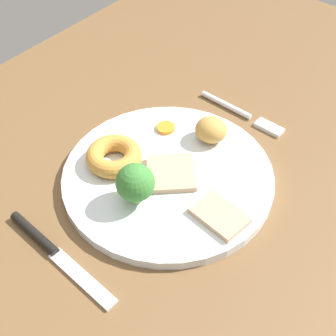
{
  "coord_description": "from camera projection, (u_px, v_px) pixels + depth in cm",
  "views": [
    {
      "loc": [
        36.94,
        27.53,
        52.4
      ],
      "look_at": [
        1.63,
        -0.55,
        6.0
      ],
      "focal_mm": 51.08,
      "sensor_mm": 36.0,
      "label": 1
    }
  ],
  "objects": [
    {
      "name": "dining_table",
      "position": [
        178.0,
        184.0,
        0.68
      ],
      "size": [
        120.0,
        84.0,
        3.6
      ],
      "primitive_type": "cube",
      "color": "brown",
      "rests_on": "ground"
    },
    {
      "name": "dinner_plate",
      "position": [
        168.0,
        177.0,
        0.66
      ],
      "size": [
        29.07,
        29.07,
        1.4
      ],
      "primitive_type": "cylinder",
      "color": "white",
      "rests_on": "dining_table"
    },
    {
      "name": "meat_slice_main",
      "position": [
        169.0,
        172.0,
        0.65
      ],
      "size": [
        9.2,
        9.19,
        0.8
      ],
      "primitive_type": "cube",
      "rotation": [
        0.0,
        0.0,
        3.89
      ],
      "color": "tan",
      "rests_on": "dinner_plate"
    },
    {
      "name": "meat_slice_under",
      "position": [
        220.0,
        215.0,
        0.6
      ],
      "size": [
        5.49,
        7.34,
        0.8
      ],
      "primitive_type": "cube",
      "rotation": [
        0.0,
        0.0,
        1.44
      ],
      "color": "tan",
      "rests_on": "dinner_plate"
    },
    {
      "name": "yorkshire_pudding",
      "position": [
        114.0,
        156.0,
        0.66
      ],
      "size": [
        7.82,
        7.82,
        2.48
      ],
      "primitive_type": "torus",
      "color": "#C68938",
      "rests_on": "dinner_plate"
    },
    {
      "name": "roast_potato_left",
      "position": [
        209.0,
        128.0,
        0.69
      ],
      "size": [
        5.67,
        5.79,
        3.58
      ],
      "primitive_type": "ellipsoid",
      "rotation": [
        0.0,
        0.0,
        1.87
      ],
      "color": "#BC8C42",
      "rests_on": "dinner_plate"
    },
    {
      "name": "carrot_coin_front",
      "position": [
        166.0,
        128.0,
        0.72
      ],
      "size": [
        2.79,
        2.79,
        0.52
      ],
      "primitive_type": "cylinder",
      "color": "orange",
      "rests_on": "dinner_plate"
    },
    {
      "name": "broccoli_floret",
      "position": [
        135.0,
        183.0,
        0.6
      ],
      "size": [
        4.99,
        4.99,
        5.9
      ],
      "color": "#8CB766",
      "rests_on": "dinner_plate"
    },
    {
      "name": "fork",
      "position": [
        243.0,
        114.0,
        0.76
      ],
      "size": [
        2.19,
        15.3,
        0.9
      ],
      "rotation": [
        0.0,
        0.0,
        1.53
      ],
      "color": "silver",
      "rests_on": "dining_table"
    },
    {
      "name": "knife",
      "position": [
        51.0,
        249.0,
        0.58
      ],
      "size": [
        2.75,
        18.56,
        1.2
      ],
      "rotation": [
        0.0,
        0.0,
        1.5
      ],
      "color": "black",
      "rests_on": "dining_table"
    }
  ]
}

